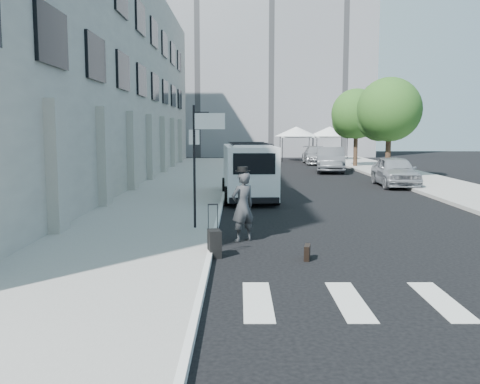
{
  "coord_description": "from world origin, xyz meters",
  "views": [
    {
      "loc": [
        -1.32,
        -12.02,
        2.98
      ],
      "look_at": [
        -1.3,
        2.2,
        1.3
      ],
      "focal_mm": 40.0,
      "sensor_mm": 36.0,
      "label": 1
    }
  ],
  "objects_px": {
    "cargo_van": "(248,171)",
    "parked_car_a": "(395,171)",
    "parked_car_c": "(316,155)",
    "briefcase": "(307,252)",
    "parked_car_b": "(330,160)",
    "suitcase": "(214,243)",
    "businessman": "(243,206)"
  },
  "relations": [
    {
      "from": "businessman",
      "to": "parked_car_b",
      "type": "distance_m",
      "value": 23.84
    },
    {
      "from": "cargo_van",
      "to": "parked_car_a",
      "type": "relative_size",
      "value": 1.33
    },
    {
      "from": "businessman",
      "to": "parked_car_c",
      "type": "distance_m",
      "value": 32.25
    },
    {
      "from": "briefcase",
      "to": "parked_car_c",
      "type": "bearing_deg",
      "value": 92.45
    },
    {
      "from": "parked_car_b",
      "to": "parked_car_c",
      "type": "xyz_separation_m",
      "value": [
        0.27,
        8.58,
        -0.1
      ]
    },
    {
      "from": "parked_car_c",
      "to": "briefcase",
      "type": "bearing_deg",
      "value": -97.41
    },
    {
      "from": "briefcase",
      "to": "parked_car_c",
      "type": "xyz_separation_m",
      "value": [
        5.03,
        33.62,
        0.59
      ]
    },
    {
      "from": "briefcase",
      "to": "parked_car_a",
      "type": "distance_m",
      "value": 17.04
    },
    {
      "from": "briefcase",
      "to": "cargo_van",
      "type": "bearing_deg",
      "value": 107.1
    },
    {
      "from": "parked_car_b",
      "to": "parked_car_c",
      "type": "distance_m",
      "value": 8.59
    },
    {
      "from": "briefcase",
      "to": "parked_car_b",
      "type": "height_order",
      "value": "parked_car_b"
    },
    {
      "from": "parked_car_a",
      "to": "parked_car_b",
      "type": "bearing_deg",
      "value": 103.54
    },
    {
      "from": "cargo_van",
      "to": "parked_car_a",
      "type": "xyz_separation_m",
      "value": [
        7.72,
        4.91,
        -0.39
      ]
    },
    {
      "from": "parked_car_b",
      "to": "businessman",
      "type": "bearing_deg",
      "value": -97.45
    },
    {
      "from": "businessman",
      "to": "parked_car_a",
      "type": "distance_m",
      "value": 15.86
    },
    {
      "from": "suitcase",
      "to": "parked_car_c",
      "type": "relative_size",
      "value": 0.24
    },
    {
      "from": "parked_car_a",
      "to": "parked_car_c",
      "type": "relative_size",
      "value": 0.89
    },
    {
      "from": "briefcase",
      "to": "parked_car_b",
      "type": "distance_m",
      "value": 25.5
    },
    {
      "from": "cargo_van",
      "to": "parked_car_a",
      "type": "height_order",
      "value": "cargo_van"
    },
    {
      "from": "cargo_van",
      "to": "briefcase",
      "type": "bearing_deg",
      "value": -87.1
    },
    {
      "from": "parked_car_a",
      "to": "parked_car_b",
      "type": "xyz_separation_m",
      "value": [
        -1.8,
        9.33,
        0.07
      ]
    },
    {
      "from": "briefcase",
      "to": "cargo_van",
      "type": "height_order",
      "value": "cargo_van"
    },
    {
      "from": "cargo_van",
      "to": "parked_car_b",
      "type": "distance_m",
      "value": 15.42
    },
    {
      "from": "cargo_van",
      "to": "parked_car_b",
      "type": "bearing_deg",
      "value": 64.16
    },
    {
      "from": "businessman",
      "to": "suitcase",
      "type": "bearing_deg",
      "value": 35.38
    },
    {
      "from": "businessman",
      "to": "briefcase",
      "type": "bearing_deg",
      "value": 92.07
    },
    {
      "from": "parked_car_b",
      "to": "suitcase",
      "type": "bearing_deg",
      "value": -97.87
    },
    {
      "from": "businessman",
      "to": "parked_car_c",
      "type": "relative_size",
      "value": 0.36
    },
    {
      "from": "suitcase",
      "to": "cargo_van",
      "type": "distance_m",
      "value": 10.62
    },
    {
      "from": "suitcase",
      "to": "cargo_van",
      "type": "height_order",
      "value": "cargo_van"
    },
    {
      "from": "suitcase",
      "to": "parked_car_b",
      "type": "relative_size",
      "value": 0.24
    },
    {
      "from": "businessman",
      "to": "parked_car_b",
      "type": "xyz_separation_m",
      "value": [
        6.23,
        23.01,
        -0.08
      ]
    }
  ]
}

